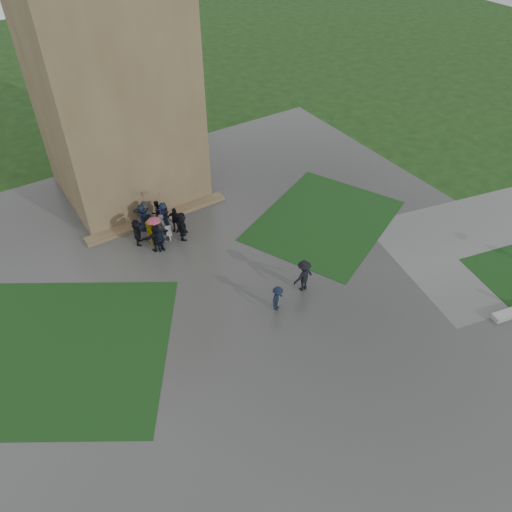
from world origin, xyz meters
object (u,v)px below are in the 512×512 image
pedestrian_near (304,276)px  tower (104,48)px  pedestrian_mid (278,299)px  bench (160,234)px

pedestrian_near → tower: bearing=-79.5°
tower → pedestrian_near: bearing=-74.8°
tower → pedestrian_near: size_ratio=9.75×
pedestrian_near → pedestrian_mid: bearing=9.2°
pedestrian_near → bench: bearing=-64.4°
pedestrian_mid → pedestrian_near: 2.00m
bench → pedestrian_near: pedestrian_near is taller
tower → pedestrian_mid: tower is taller
bench → pedestrian_near: size_ratio=0.78×
bench → pedestrian_mid: bearing=-55.3°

